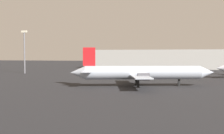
# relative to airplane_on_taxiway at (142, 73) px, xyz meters

# --- Properties ---
(airplane_on_taxiway) EXTENTS (33.49, 21.37, 9.08)m
(airplane_on_taxiway) POSITION_rel_airplane_on_taxiway_xyz_m (0.00, 0.00, 0.00)
(airplane_on_taxiway) COLOR #B2BCCC
(airplane_on_taxiway) RESTS_ON ground_plane
(light_mast_left) EXTENTS (2.40, 0.50, 17.02)m
(light_mast_left) POSITION_rel_airplane_on_taxiway_xyz_m (-49.47, 31.95, 6.50)
(light_mast_left) COLOR slate
(light_mast_left) RESTS_ON ground_plane
(terminal_building) EXTENTS (68.31, 26.69, 10.13)m
(terminal_building) POSITION_rel_airplane_on_taxiway_xyz_m (-0.42, 86.29, 1.83)
(terminal_building) COLOR #B7B7B2
(terminal_building) RESTS_ON ground_plane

